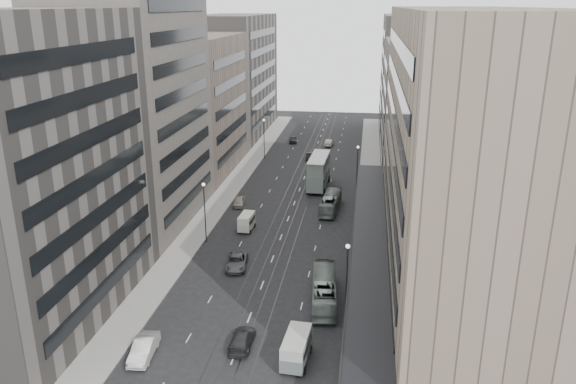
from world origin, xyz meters
The scene contains 29 objects.
ground centered at (0.00, 0.00, 0.00)m, with size 220.00×220.00×0.00m, color black.
sidewalk_right centered at (12.00, 37.50, 0.07)m, with size 4.00×125.00×0.15m, color gray.
sidewalk_left centered at (-12.00, 37.50, 0.07)m, with size 4.00×125.00×0.15m, color gray.
department_store centered at (21.45, 8.00, 14.95)m, with size 19.20×60.00×30.00m.
building_right_mid centered at (21.50, 52.00, 12.00)m, with size 15.00×28.00×24.00m, color #514A46.
building_right_far centered at (21.50, 82.00, 14.00)m, with size 15.00×32.00×28.00m, color #5C5853.
building_left_a centered at (-21.50, -8.00, 15.00)m, with size 15.00×28.00×30.00m, color #5C5853.
building_left_b centered at (-21.50, 19.00, 17.00)m, with size 15.00×26.00×34.00m, color #514A46.
building_left_c centered at (-21.50, 46.00, 12.50)m, with size 15.00×28.00×25.00m, color #675B50.
building_left_d centered at (-21.50, 79.00, 14.00)m, with size 15.00×38.00×28.00m, color #5C5853.
lamp_right_near centered at (9.70, -5.00, 5.20)m, with size 0.44×0.44×8.32m.
lamp_right_far centered at (9.70, 35.00, 5.20)m, with size 0.44×0.44×8.32m.
lamp_left_near centered at (-9.70, 12.00, 5.20)m, with size 0.44×0.44×8.32m.
lamp_left_far centered at (-9.70, 55.00, 5.20)m, with size 0.44×0.44×8.32m.
bus_near centered at (7.27, -1.71, 1.45)m, with size 2.43×10.39×2.89m, color gray.
bus_far centered at (5.99, 26.39, 1.33)m, with size 2.24×9.58×2.67m, color gray.
double_decker centered at (3.07, 37.67, 3.00)m, with size 3.48×10.28×5.56m.
vw_microbus centered at (5.69, -12.70, 1.47)m, with size 2.51×5.02×2.64m.
panel_van centered at (-5.20, 16.85, 1.30)m, with size 2.01×3.82×2.35m.
sedan_1 centered at (-8.07, -13.86, 0.82)m, with size 1.73×4.96×1.63m, color silver.
sedan_2 centered at (-3.89, 5.08, 0.73)m, with size 2.44×5.28×1.47m, color #525254.
sedan_3 centered at (0.37, -11.00, 0.71)m, with size 2.00×4.92×1.43m, color #252527.
sedan_4 centered at (-8.50, 26.48, 0.67)m, with size 1.58×3.92×1.33m, color #AB9F8E.
sedan_5 centered at (-0.33, 55.56, 0.68)m, with size 1.45×4.15×1.37m, color black.
sedan_6 centered at (2.09, 54.08, 0.78)m, with size 2.60×5.64×1.57m, color #B3B4B0.
sedan_7 centered at (1.64, 53.36, 0.82)m, with size 2.29×5.64×1.64m, color #505052.
sedan_8 centered at (-5.71, 70.20, 0.72)m, with size 1.70×4.24×1.44m, color #29282B.
sedan_9 centered at (2.72, 68.20, 0.72)m, with size 1.52×4.35×1.43m, color #BBB09B.
pedestrian centered at (12.58, -15.83, 1.08)m, with size 0.68×0.45×1.87m, color black.
Camera 1 is at (11.03, -55.08, 30.37)m, focal length 35.00 mm.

